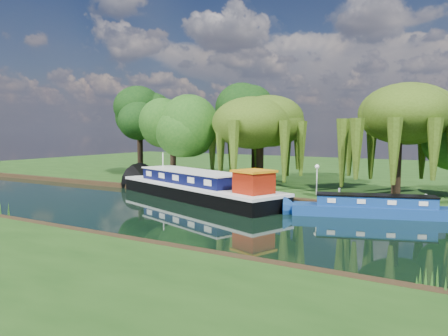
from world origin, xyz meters
The scene contains 13 objects.
ground centered at (0.00, 0.00, 0.00)m, with size 120.00×120.00×0.00m, color black.
far_bank centered at (0.00, 34.00, 0.23)m, with size 120.00×52.00×0.45m, color #18380F.
dutch_barge centered at (-8.40, 6.07, 0.96)m, with size 18.63×10.14×3.87m.
narrowboat centered at (6.13, 6.02, 0.57)m, with size 11.01×5.22×1.60m.
red_dinghy centered at (-8.60, 6.31, 0.00)m, with size 2.54×3.55×0.74m, color maroon.
willow_left centered at (-5.91, 12.85, 6.35)m, with size 6.78×6.78×8.13m.
willow_right centered at (6.50, 11.66, 6.43)m, with size 6.72×6.72×8.19m.
tree_far_left centered at (-14.25, 10.30, 6.29)m, with size 5.29×5.29×8.53m.
tree_far_back centered at (-22.83, 15.09, 7.05)m, with size 5.63×5.63×9.47m.
tree_far_mid centered at (-8.68, 17.19, 6.96)m, with size 5.78×5.78×9.46m.
lamppost centered at (0.50, 10.50, 2.42)m, with size 0.36×0.36×2.56m.
mooring_posts centered at (-0.50, 8.40, 0.95)m, with size 19.16×0.16×1.00m.
reeds_near centered at (6.87, -7.57, 0.55)m, with size 33.70×1.50×1.10m.
Camera 1 is at (12.31, -24.25, 5.86)m, focal length 35.00 mm.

